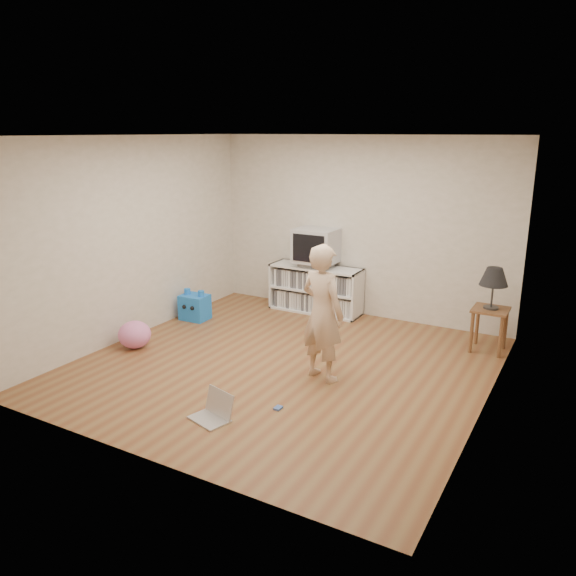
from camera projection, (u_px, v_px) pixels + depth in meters
The scene contains 13 objects.
ground at pixel (283, 365), 6.57m from camera, with size 4.50×4.50×0.00m, color brown.
walls at pixel (283, 257), 6.22m from camera, with size 4.52×4.52×2.60m.
ceiling at pixel (282, 136), 5.87m from camera, with size 4.50×4.50×0.01m, color white.
media_unit at pixel (316, 289), 8.46m from camera, with size 1.40×0.45×0.70m.
dvd_deck at pixel (316, 264), 8.34m from camera, with size 0.45×0.35×0.07m, color gray.
crt_tv at pixel (316, 245), 8.26m from camera, with size 0.60×0.53×0.50m.
side_table at pixel (490, 319), 6.90m from camera, with size 0.42×0.42×0.55m.
table_lamp at pixel (494, 278), 6.76m from camera, with size 0.34×0.34×0.52m.
person at pixel (322, 313), 6.03m from camera, with size 0.55×0.36×1.52m, color #D7B292.
laptop at pixel (214, 411), 5.35m from camera, with size 0.44×0.39×0.26m.
playing_cards at pixel (278, 408), 5.54m from camera, with size 0.07×0.09×0.02m, color #4262B0.
plush_blue at pixel (195, 307), 8.13m from camera, with size 0.40×0.35×0.45m.
plush_pink at pixel (135, 335), 7.06m from camera, with size 0.41×0.41×0.35m, color pink.
Camera 1 is at (3.03, -5.27, 2.65)m, focal length 35.00 mm.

